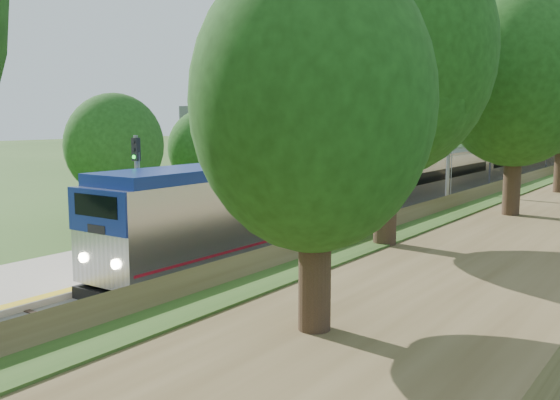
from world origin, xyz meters
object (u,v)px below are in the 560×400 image
Objects in this scene: signal_farside at (448,170)px; train at (552,153)px; lamppost_far at (210,211)px; station_building at (246,154)px; signal_platform at (137,187)px; signal_gantry at (530,140)px.

train is at bearing 96.35° from signal_farside.
lamppost_far is at bearing -138.49° from signal_farside.
signal_farside is (6.20, -55.67, 1.87)m from train.
station_building is at bearing 122.81° from lamppost_far.
signal_platform is at bearing -123.46° from signal_farside.
lamppost_far is at bearing 95.05° from signal_platform.
signal_farside is at bearing -21.66° from station_building.
train is 69.52m from signal_platform.
signal_platform is at bearing -92.39° from train.
train is 25.37× the size of signal_platform.
station_building is 29.94m from signal_gantry.
signal_gantry is 22.92m from train.
lamppost_far is (10.63, -16.49, -1.85)m from station_building.
train is (14.00, 47.65, -1.70)m from station_building.
signal_farside reaches higher than signal_gantry.
station_building is 2.06× the size of lamppost_far.
train is (-2.47, 22.66, -2.43)m from signal_gantry.
train is 36.01× the size of lamppost_far.
signal_farside is (9.57, 8.47, 2.01)m from lamppost_far.
signal_gantry is (16.47, 24.99, 0.73)m from station_building.
lamppost_far is at bearing -93.01° from train.
signal_gantry reaches higher than train.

